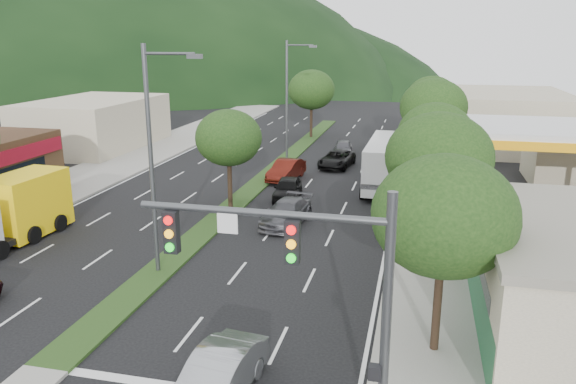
% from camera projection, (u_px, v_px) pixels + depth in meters
% --- Properties ---
extents(ground, '(160.00, 160.00, 0.00)m').
position_uv_depth(ground, '(46.00, 371.00, 17.79)').
color(ground, black).
rests_on(ground, ground).
extents(sidewalk_right, '(5.00, 90.00, 0.15)m').
position_uv_depth(sidewalk_right, '(437.00, 191.00, 38.45)').
color(sidewalk_right, gray).
rests_on(sidewalk_right, ground).
extents(sidewalk_left, '(6.00, 90.00, 0.15)m').
position_uv_depth(sidewalk_left, '(103.00, 171.00, 44.10)').
color(sidewalk_left, gray).
rests_on(sidewalk_left, ground).
extents(median, '(1.60, 56.00, 0.12)m').
position_uv_depth(median, '(272.00, 171.00, 44.04)').
color(median, '#203C16').
rests_on(median, ground).
extents(traffic_signal, '(6.12, 0.40, 7.00)m').
position_uv_depth(traffic_signal, '(320.00, 285.00, 13.11)').
color(traffic_signal, '#47494C').
rests_on(traffic_signal, ground).
extents(gas_canopy, '(12.20, 8.20, 5.25)m').
position_uv_depth(gas_canopy, '(557.00, 136.00, 32.97)').
color(gas_canopy, silver).
rests_on(gas_canopy, ground).
extents(bldg_left_far, '(9.00, 14.00, 4.60)m').
position_uv_depth(bldg_left_far, '(95.00, 124.00, 53.28)').
color(bldg_left_far, beige).
rests_on(bldg_left_far, ground).
extents(bldg_right_far, '(10.00, 16.00, 5.20)m').
position_uv_depth(bldg_right_far, '(510.00, 119.00, 54.04)').
color(bldg_right_far, beige).
rests_on(bldg_right_far, ground).
extents(hill_far, '(176.00, 132.00, 82.00)m').
position_uv_depth(hill_far, '(45.00, 80.00, 138.69)').
color(hill_far, black).
rests_on(hill_far, ground).
extents(tree_r_a, '(4.60, 4.60, 6.63)m').
position_uv_depth(tree_r_a, '(444.00, 216.00, 17.60)').
color(tree_r_a, black).
rests_on(tree_r_a, sidewalk_right).
extents(tree_r_b, '(4.80, 4.80, 6.94)m').
position_uv_depth(tree_r_b, '(439.00, 158.00, 25.04)').
color(tree_r_b, black).
rests_on(tree_r_b, sidewalk_right).
extents(tree_r_c, '(4.40, 4.40, 6.48)m').
position_uv_depth(tree_r_c, '(435.00, 135.00, 32.62)').
color(tree_r_c, black).
rests_on(tree_r_c, sidewalk_right).
extents(tree_r_d, '(5.00, 5.00, 7.17)m').
position_uv_depth(tree_r_d, '(434.00, 107.00, 41.89)').
color(tree_r_d, black).
rests_on(tree_r_d, sidewalk_right).
extents(tree_r_e, '(4.60, 4.60, 6.71)m').
position_uv_depth(tree_r_e, '(432.00, 98.00, 51.34)').
color(tree_r_e, black).
rests_on(tree_r_e, sidewalk_right).
extents(tree_med_near, '(4.00, 4.00, 6.02)m').
position_uv_depth(tree_med_near, '(229.00, 138.00, 33.49)').
color(tree_med_near, black).
rests_on(tree_med_near, median).
extents(tree_med_far, '(4.80, 4.80, 6.94)m').
position_uv_depth(tree_med_far, '(312.00, 90.00, 57.72)').
color(tree_med_far, black).
rests_on(tree_med_far, median).
extents(streetlight_near, '(2.60, 0.25, 10.00)m').
position_uv_depth(streetlight_near, '(155.00, 151.00, 23.76)').
color(streetlight_near, '#47494C').
rests_on(streetlight_near, ground).
extents(streetlight_mid, '(2.60, 0.25, 10.00)m').
position_uv_depth(streetlight_mid, '(289.00, 94.00, 47.21)').
color(streetlight_mid, '#47494C').
rests_on(streetlight_mid, ground).
extents(sedan_silver, '(2.05, 4.55, 1.45)m').
position_uv_depth(sedan_silver, '(217.00, 377.00, 16.27)').
color(sedan_silver, gray).
rests_on(sedan_silver, ground).
extents(car_queue_a, '(2.12, 4.32, 1.42)m').
position_uv_depth(car_queue_a, '(288.00, 189.00, 36.54)').
color(car_queue_a, black).
rests_on(car_queue_a, ground).
extents(car_queue_b, '(2.53, 4.91, 1.36)m').
position_uv_depth(car_queue_b, '(286.00, 213.00, 31.62)').
color(car_queue_b, '#48484C').
rests_on(car_queue_b, ground).
extents(car_queue_c, '(2.18, 4.70, 1.49)m').
position_uv_depth(car_queue_c, '(286.00, 170.00, 41.51)').
color(car_queue_c, '#4B130C').
rests_on(car_queue_c, ground).
extents(car_queue_d, '(2.78, 5.05, 1.34)m').
position_uv_depth(car_queue_d, '(337.00, 159.00, 45.55)').
color(car_queue_d, black).
rests_on(car_queue_d, ground).
extents(car_queue_e, '(1.93, 4.00, 1.32)m').
position_uv_depth(car_queue_e, '(343.00, 148.00, 50.28)').
color(car_queue_e, '#4A4A4F').
rests_on(car_queue_e, ground).
extents(box_truck, '(2.97, 6.86, 3.32)m').
position_uv_depth(box_truck, '(16.00, 211.00, 29.04)').
color(box_truck, silver).
rests_on(box_truck, ground).
extents(motorhome, '(2.93, 8.85, 3.37)m').
position_uv_depth(motorhome, '(387.00, 163.00, 38.91)').
color(motorhome, silver).
rests_on(motorhome, ground).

